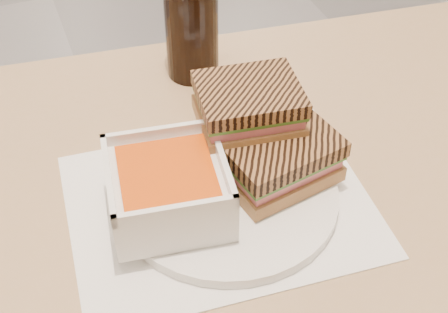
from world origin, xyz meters
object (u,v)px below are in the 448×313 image
object	(u,v)px
soup_bowl	(168,190)
panini_lower	(276,155)
plate	(228,194)
cola_glass	(192,24)
main_table	(227,250)

from	to	relation	value
soup_bowl	panini_lower	size ratio (longest dim) A/B	1.00
panini_lower	plate	bearing A→B (deg)	-174.21
plate	cola_glass	xyz separation A→B (m)	(0.05, 0.27, 0.07)
panini_lower	cola_glass	bearing A→B (deg)	93.78
plate	cola_glass	distance (m)	0.28
soup_bowl	cola_glass	bearing A→B (deg)	65.95
panini_lower	cola_glass	size ratio (longest dim) A/B	0.91
plate	soup_bowl	xyz separation A→B (m)	(-0.07, -0.00, 0.04)
soup_bowl	cola_glass	world-z (taller)	cola_glass
plate	soup_bowl	world-z (taller)	soup_bowl
plate	cola_glass	world-z (taller)	cola_glass
main_table	soup_bowl	bearing A→B (deg)	-167.67
plate	main_table	bearing A→B (deg)	75.51
main_table	cola_glass	bearing A→B (deg)	80.33
plate	panini_lower	bearing A→B (deg)	5.79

